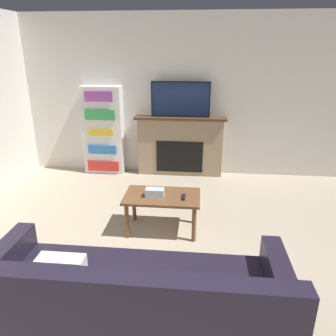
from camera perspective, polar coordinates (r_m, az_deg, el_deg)
name	(u,v)px	position (r m, az deg, el deg)	size (l,w,h in m)	color
wall_back	(177,97)	(5.74, 1.53, 12.25)	(6.28, 0.06, 2.70)	silver
fireplace	(180,146)	(5.77, 2.10, 3.89)	(1.57, 0.28, 1.04)	tan
tv	(181,99)	(5.58, 2.20, 11.85)	(0.99, 0.03, 0.59)	black
couch	(133,302)	(2.81, -6.03, -22.20)	(2.39, 0.95, 0.79)	black
coffee_table	(162,200)	(4.00, -1.02, -5.67)	(0.91, 0.55, 0.48)	brown
tissue_box	(155,193)	(3.92, -2.32, -4.31)	(0.22, 0.12, 0.10)	silver
remote_control	(184,197)	(3.90, 2.72, -5.08)	(0.04, 0.15, 0.02)	black
bookshelf	(103,131)	(5.93, -11.21, 6.40)	(0.70, 0.29, 1.54)	white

